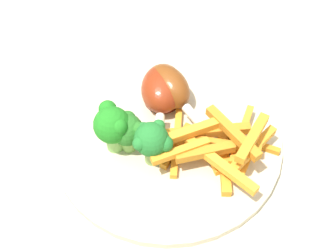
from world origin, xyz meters
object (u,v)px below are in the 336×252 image
(dinner_plate, at_px, (168,138))
(broccoli_floret_front, at_px, (128,130))
(broccoli_floret_middle, at_px, (112,124))
(carrot_fries_pile, at_px, (218,145))
(chicken_drumstick_near, at_px, (171,89))
(dining_table, at_px, (136,191))
(broccoli_floret_back, at_px, (152,140))
(chicken_drumstick_far, at_px, (162,91))

(dinner_plate, bearing_deg, broccoli_floret_front, -159.90)
(broccoli_floret_middle, relative_size, carrot_fries_pile, 0.42)
(carrot_fries_pile, bearing_deg, chicken_drumstick_near, 123.25)
(carrot_fries_pile, distance_m, chicken_drumstick_near, 0.11)
(dining_table, relative_size, broccoli_floret_middle, 15.48)
(dining_table, distance_m, broccoli_floret_front, 0.17)
(chicken_drumstick_near, bearing_deg, broccoli_floret_middle, -132.44)
(broccoli_floret_middle, bearing_deg, broccoli_floret_back, -23.51)
(broccoli_floret_front, relative_size, chicken_drumstick_far, 0.40)
(dinner_plate, distance_m, broccoli_floret_front, 0.07)
(dining_table, bearing_deg, broccoli_floret_middle, -150.46)
(dinner_plate, bearing_deg, chicken_drumstick_near, 87.30)
(carrot_fries_pile, xyz_separation_m, chicken_drumstick_near, (-0.06, 0.09, 0.00))
(dinner_plate, relative_size, broccoli_floret_back, 4.58)
(dinner_plate, relative_size, broccoli_floret_middle, 4.38)
(dining_table, distance_m, chicken_drumstick_near, 0.18)
(dinner_plate, relative_size, chicken_drumstick_near, 2.41)
(chicken_drumstick_near, distance_m, chicken_drumstick_far, 0.01)
(dinner_plate, height_order, chicken_drumstick_near, chicken_drumstick_near)
(dining_table, xyz_separation_m, dinner_plate, (0.05, 0.01, 0.13))
(dinner_plate, xyz_separation_m, carrot_fries_pile, (0.06, -0.03, 0.03))
(chicken_drumstick_near, bearing_deg, chicken_drumstick_far, -165.33)
(broccoli_floret_front, bearing_deg, carrot_fries_pile, -6.04)
(chicken_drumstick_far, bearing_deg, chicken_drumstick_near, 14.67)
(broccoli_floret_front, relative_size, broccoli_floret_middle, 0.83)
(dinner_plate, xyz_separation_m, broccoli_floret_front, (-0.05, -0.02, 0.04))
(dinner_plate, xyz_separation_m, broccoli_floret_middle, (-0.07, -0.02, 0.05))
(broccoli_floret_middle, xyz_separation_m, broccoli_floret_back, (0.05, -0.02, -0.00))
(chicken_drumstick_near, bearing_deg, broccoli_floret_back, -102.42)
(chicken_drumstick_near, bearing_deg, dining_table, -128.12)
(dining_table, relative_size, dinner_plate, 3.54)
(dining_table, relative_size, chicken_drumstick_near, 8.53)
(chicken_drumstick_far, bearing_deg, carrot_fries_pile, -51.02)
(dinner_plate, height_order, broccoli_floret_middle, broccoli_floret_middle)
(dining_table, distance_m, dinner_plate, 0.14)
(dining_table, relative_size, broccoli_floret_back, 16.18)
(broccoli_floret_front, xyz_separation_m, chicken_drumstick_far, (0.04, 0.07, -0.01))
(broccoli_floret_back, bearing_deg, chicken_drumstick_far, 83.86)
(chicken_drumstick_far, bearing_deg, dinner_plate, -81.52)
(dining_table, height_order, dinner_plate, dinner_plate)
(broccoli_floret_front, bearing_deg, broccoli_floret_back, -33.71)
(carrot_fries_pile, bearing_deg, broccoli_floret_front, 173.96)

